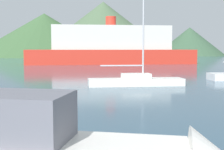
% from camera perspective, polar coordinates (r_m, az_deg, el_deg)
% --- Properties ---
extents(sailboat_middle, '(6.75, 2.74, 7.29)m').
position_cam_1_polar(sailboat_middle, '(21.64, 4.41, -0.98)').
color(sailboat_middle, white).
rests_on(sailboat_middle, ground_plane).
extents(ferry_distant, '(28.53, 12.62, 7.91)m').
position_cam_1_polar(ferry_distant, '(52.70, -0.21, 5.09)').
color(ferry_distant, red).
rests_on(ferry_distant, ground_plane).
extents(hill_west, '(47.93, 47.93, 14.39)m').
position_cam_1_polar(hill_west, '(108.81, -12.23, 7.19)').
color(hill_west, '#3D6038').
rests_on(hill_west, ground_plane).
extents(hill_central, '(46.59, 46.59, 17.80)m').
position_cam_1_polar(hill_central, '(103.30, -1.60, 8.37)').
color(hill_central, '#4C6647').
rests_on(hill_central, ground_plane).
extents(hill_east, '(25.50, 25.50, 10.19)m').
position_cam_1_polar(hill_east, '(116.54, 13.99, 5.96)').
color(hill_east, '#38563D').
rests_on(hill_east, ground_plane).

